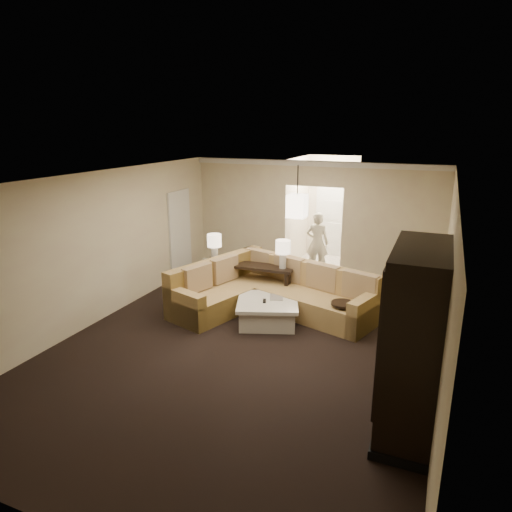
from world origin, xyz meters
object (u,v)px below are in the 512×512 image
at_px(console_table, 248,278).
at_px(person, 317,240).
at_px(sectional_sofa, 269,292).
at_px(armoire, 413,345).
at_px(coffee_table, 267,311).
at_px(drink_table, 343,311).

bearing_deg(console_table, person, 66.67).
distance_m(sectional_sofa, person, 2.80).
bearing_deg(armoire, console_table, 137.75).
xyz_separation_m(coffee_table, person, (0.05, 3.30, 0.62)).
bearing_deg(console_table, coffee_table, -52.53).
distance_m(armoire, person, 6.11).
bearing_deg(person, drink_table, 109.36).
bearing_deg(console_table, armoire, -44.64).
relative_size(console_table, armoire, 0.87).
distance_m(sectional_sofa, coffee_table, 0.59).
relative_size(sectional_sofa, armoire, 1.68).
xyz_separation_m(armoire, drink_table, (-1.32, 2.40, -0.72)).
xyz_separation_m(console_table, person, (0.88, 2.30, 0.40)).
xyz_separation_m(coffee_table, armoire, (2.69, -2.20, 0.87)).
height_order(sectional_sofa, coffee_table, sectional_sofa).
relative_size(coffee_table, person, 0.83).
bearing_deg(console_table, drink_table, -22.33).
height_order(coffee_table, drink_table, drink_table).
bearing_deg(person, sectional_sofa, 81.51).
bearing_deg(sectional_sofa, person, 103.18).
xyz_separation_m(sectional_sofa, drink_table, (1.55, -0.34, -0.00)).
bearing_deg(armoire, person, 115.66).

